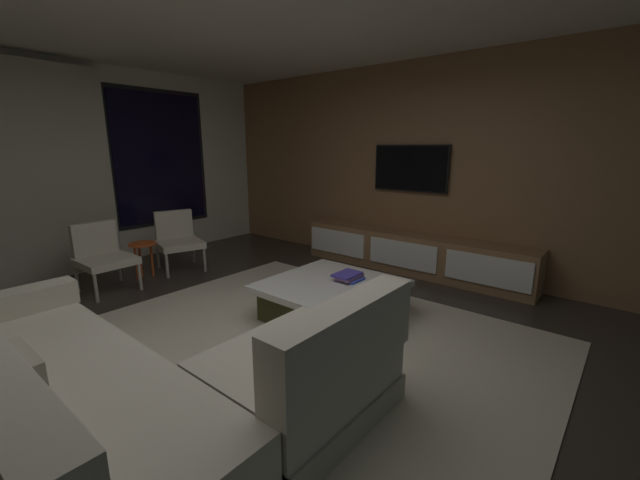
{
  "coord_description": "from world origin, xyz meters",
  "views": [
    {
      "loc": [
        -1.8,
        -2.14,
        1.61
      ],
      "look_at": [
        1.46,
        0.56,
        0.61
      ],
      "focal_mm": 21.83,
      "sensor_mm": 36.0,
      "label": 1
    }
  ],
  "objects_px": {
    "accent_chair_by_curtain": "(102,253)",
    "mounted_tv": "(410,168)",
    "sectional_couch": "(132,391)",
    "accent_chair_near_window": "(178,237)",
    "book_stack_on_coffee_table": "(349,276)",
    "media_console": "(413,254)",
    "side_stool": "(143,250)",
    "coffee_table": "(331,300)"
  },
  "relations": [
    {
      "from": "accent_chair_near_window",
      "to": "media_console",
      "type": "distance_m",
      "value": 3.16
    },
    {
      "from": "book_stack_on_coffee_table",
      "to": "media_console",
      "type": "bearing_deg",
      "value": 4.22
    },
    {
      "from": "book_stack_on_coffee_table",
      "to": "accent_chair_near_window",
      "type": "xyz_separation_m",
      "value": [
        -0.23,
        2.66,
        0.04
      ]
    },
    {
      "from": "accent_chair_by_curtain",
      "to": "media_console",
      "type": "height_order",
      "value": "accent_chair_by_curtain"
    },
    {
      "from": "coffee_table",
      "to": "side_stool",
      "type": "height_order",
      "value": "side_stool"
    },
    {
      "from": "accent_chair_by_curtain",
      "to": "media_console",
      "type": "xyz_separation_m",
      "value": [
        2.86,
        -2.46,
        -0.18
      ]
    },
    {
      "from": "coffee_table",
      "to": "accent_chair_by_curtain",
      "type": "height_order",
      "value": "accent_chair_by_curtain"
    },
    {
      "from": "sectional_couch",
      "to": "media_console",
      "type": "relative_size",
      "value": 0.81
    },
    {
      "from": "book_stack_on_coffee_table",
      "to": "sectional_couch",
      "type": "bearing_deg",
      "value": -178.85
    },
    {
      "from": "sectional_couch",
      "to": "side_stool",
      "type": "xyz_separation_m",
      "value": [
        1.4,
        2.67,
        0.08
      ]
    },
    {
      "from": "book_stack_on_coffee_table",
      "to": "side_stool",
      "type": "xyz_separation_m",
      "value": [
        -0.74,
        2.63,
        -0.02
      ]
    },
    {
      "from": "coffee_table",
      "to": "side_stool",
      "type": "bearing_deg",
      "value": 102.46
    },
    {
      "from": "media_console",
      "to": "mounted_tv",
      "type": "distance_m",
      "value": 1.13
    },
    {
      "from": "sectional_couch",
      "to": "mounted_tv",
      "type": "bearing_deg",
      "value": 5.22
    },
    {
      "from": "sectional_couch",
      "to": "book_stack_on_coffee_table",
      "type": "relative_size",
      "value": 8.61
    },
    {
      "from": "coffee_table",
      "to": "book_stack_on_coffee_table",
      "type": "distance_m",
      "value": 0.28
    },
    {
      "from": "sectional_couch",
      "to": "side_stool",
      "type": "bearing_deg",
      "value": 62.41
    },
    {
      "from": "accent_chair_near_window",
      "to": "coffee_table",
      "type": "bearing_deg",
      "value": -88.79
    },
    {
      "from": "side_stool",
      "to": "mounted_tv",
      "type": "distance_m",
      "value": 3.58
    },
    {
      "from": "mounted_tv",
      "to": "side_stool",
      "type": "bearing_deg",
      "value": 137.83
    },
    {
      "from": "sectional_couch",
      "to": "coffee_table",
      "type": "relative_size",
      "value": 2.16
    },
    {
      "from": "coffee_table",
      "to": "media_console",
      "type": "xyz_separation_m",
      "value": [
        1.81,
        0.04,
        0.06
      ]
    },
    {
      "from": "book_stack_on_coffee_table",
      "to": "accent_chair_near_window",
      "type": "relative_size",
      "value": 0.37
    },
    {
      "from": "coffee_table",
      "to": "book_stack_on_coffee_table",
      "type": "bearing_deg",
      "value": -24.25
    },
    {
      "from": "sectional_couch",
      "to": "mounted_tv",
      "type": "height_order",
      "value": "mounted_tv"
    },
    {
      "from": "coffee_table",
      "to": "accent_chair_near_window",
      "type": "xyz_separation_m",
      "value": [
        -0.05,
        2.58,
        0.25
      ]
    },
    {
      "from": "media_console",
      "to": "side_stool",
      "type": "bearing_deg",
      "value": 133.38
    },
    {
      "from": "media_console",
      "to": "accent_chair_by_curtain",
      "type": "bearing_deg",
      "value": 139.24
    },
    {
      "from": "book_stack_on_coffee_table",
      "to": "accent_chair_by_curtain",
      "type": "relative_size",
      "value": 0.37
    },
    {
      "from": "coffee_table",
      "to": "mounted_tv",
      "type": "distance_m",
      "value": 2.32
    },
    {
      "from": "side_stool",
      "to": "media_console",
      "type": "height_order",
      "value": "media_console"
    },
    {
      "from": "sectional_couch",
      "to": "accent_chair_near_window",
      "type": "distance_m",
      "value": 3.31
    },
    {
      "from": "sectional_couch",
      "to": "accent_chair_near_window",
      "type": "relative_size",
      "value": 3.21
    },
    {
      "from": "sectional_couch",
      "to": "media_console",
      "type": "xyz_separation_m",
      "value": [
        3.77,
        0.16,
        -0.04
      ]
    },
    {
      "from": "accent_chair_near_window",
      "to": "book_stack_on_coffee_table",
      "type": "bearing_deg",
      "value": -85.06
    },
    {
      "from": "book_stack_on_coffee_table",
      "to": "accent_chair_by_curtain",
      "type": "bearing_deg",
      "value": 115.39
    },
    {
      "from": "side_stool",
      "to": "coffee_table",
      "type": "bearing_deg",
      "value": -77.54
    },
    {
      "from": "accent_chair_near_window",
      "to": "side_stool",
      "type": "distance_m",
      "value": 0.51
    },
    {
      "from": "book_stack_on_coffee_table",
      "to": "accent_chair_by_curtain",
      "type": "xyz_separation_m",
      "value": [
        -1.23,
        2.58,
        0.04
      ]
    },
    {
      "from": "book_stack_on_coffee_table",
      "to": "mounted_tv",
      "type": "relative_size",
      "value": 0.28
    },
    {
      "from": "accent_chair_by_curtain",
      "to": "mounted_tv",
      "type": "distance_m",
      "value": 3.9
    },
    {
      "from": "side_stool",
      "to": "mounted_tv",
      "type": "relative_size",
      "value": 0.44
    }
  ]
}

